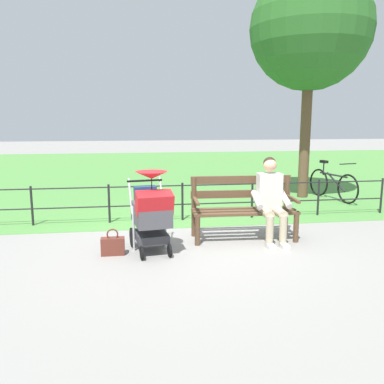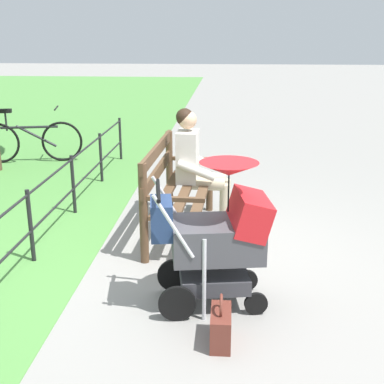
# 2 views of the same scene
# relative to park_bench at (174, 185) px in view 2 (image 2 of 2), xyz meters

# --- Properties ---
(ground_plane) EXTENTS (60.00, 60.00, 0.00)m
(ground_plane) POSITION_rel_park_bench_xyz_m (0.80, 0.12, -0.53)
(ground_plane) COLOR gray
(park_bench) EXTENTS (1.62, 0.66, 0.96)m
(park_bench) POSITION_rel_park_bench_xyz_m (0.00, 0.00, 0.00)
(park_bench) COLOR brown
(park_bench) RESTS_ON ground
(person_on_bench) EXTENTS (0.55, 0.74, 1.28)m
(person_on_bench) POSITION_rel_park_bench_xyz_m (-0.37, 0.22, 0.15)
(person_on_bench) COLOR tan
(person_on_bench) RESTS_ON ground
(stroller) EXTENTS (0.62, 0.94, 1.15)m
(stroller) POSITION_rel_park_bench_xyz_m (1.45, 0.49, 0.07)
(stroller) COLOR black
(stroller) RESTS_ON ground
(handbag) EXTENTS (0.32, 0.14, 0.37)m
(handbag) POSITION_rel_park_bench_xyz_m (1.98, 0.53, -0.40)
(handbag) COLOR brown
(handbag) RESTS_ON ground
(park_fence) EXTENTS (7.95, 0.04, 0.70)m
(park_fence) POSITION_rel_park_bench_xyz_m (0.52, -1.24, -0.10)
(park_fence) COLOR black
(park_fence) RESTS_ON ground
(bicycle) EXTENTS (0.51, 1.63, 0.89)m
(bicycle) POSITION_rel_park_bench_xyz_m (-2.87, -2.67, -0.16)
(bicycle) COLOR black
(bicycle) RESTS_ON ground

